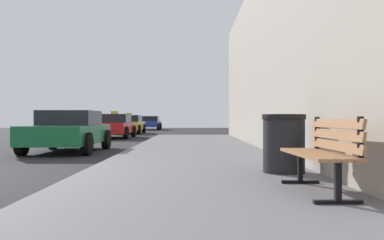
{
  "coord_description": "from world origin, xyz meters",
  "views": [
    {
      "loc": [
        3.83,
        -6.57,
        1.01
      ],
      "look_at": [
        3.82,
        2.25,
        0.99
      ],
      "focal_mm": 38.57,
      "sensor_mm": 36.0,
      "label": 1
    }
  ],
  "objects_px": {
    "car_green": "(69,131)",
    "car_red": "(114,126)",
    "bench": "(325,149)",
    "car_blue": "(150,123)",
    "car_yellow": "(129,124)",
    "trash_bin": "(284,143)"
  },
  "relations": [
    {
      "from": "car_green",
      "to": "car_red",
      "type": "bearing_deg",
      "value": -87.85
    },
    {
      "from": "bench",
      "to": "car_blue",
      "type": "bearing_deg",
      "value": 97.77
    },
    {
      "from": "bench",
      "to": "car_blue",
      "type": "distance_m",
      "value": 34.02
    },
    {
      "from": "car_yellow",
      "to": "bench",
      "type": "bearing_deg",
      "value": 104.14
    },
    {
      "from": "car_yellow",
      "to": "car_blue",
      "type": "distance_m",
      "value": 9.96
    },
    {
      "from": "car_green",
      "to": "car_red",
      "type": "xyz_separation_m",
      "value": [
        -0.34,
        9.18,
        0.0
      ]
    },
    {
      "from": "car_green",
      "to": "car_red",
      "type": "height_order",
      "value": "car_red"
    },
    {
      "from": "car_green",
      "to": "car_blue",
      "type": "bearing_deg",
      "value": -89.76
    },
    {
      "from": "car_yellow",
      "to": "car_green",
      "type": "bearing_deg",
      "value": 92.11
    },
    {
      "from": "car_yellow",
      "to": "car_blue",
      "type": "height_order",
      "value": "car_yellow"
    },
    {
      "from": "trash_bin",
      "to": "car_green",
      "type": "xyz_separation_m",
      "value": [
        -5.3,
        6.08,
        0.02
      ]
    },
    {
      "from": "bench",
      "to": "trash_bin",
      "type": "xyz_separation_m",
      "value": [
        -0.08,
        1.8,
        -0.04
      ]
    },
    {
      "from": "car_red",
      "to": "car_blue",
      "type": "xyz_separation_m",
      "value": [
        0.23,
        16.51,
        -0.0
      ]
    },
    {
      "from": "trash_bin",
      "to": "car_yellow",
      "type": "relative_size",
      "value": 0.21
    },
    {
      "from": "trash_bin",
      "to": "car_blue",
      "type": "bearing_deg",
      "value": 99.66
    },
    {
      "from": "car_green",
      "to": "car_red",
      "type": "distance_m",
      "value": 9.19
    },
    {
      "from": "car_red",
      "to": "bench",
      "type": "bearing_deg",
      "value": 108.53
    },
    {
      "from": "trash_bin",
      "to": "car_green",
      "type": "height_order",
      "value": "car_green"
    },
    {
      "from": "bench",
      "to": "trash_bin",
      "type": "bearing_deg",
      "value": 90.89
    },
    {
      "from": "car_yellow",
      "to": "trash_bin",
      "type": "bearing_deg",
      "value": 105.07
    },
    {
      "from": "trash_bin",
      "to": "bench",
      "type": "bearing_deg",
      "value": -87.61
    },
    {
      "from": "car_red",
      "to": "car_green",
      "type": "bearing_deg",
      "value": 92.15
    }
  ]
}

